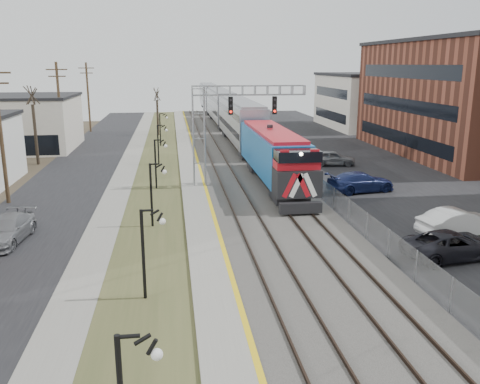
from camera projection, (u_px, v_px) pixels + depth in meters
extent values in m
cube|color=black|center=(76.00, 173.00, 46.68)|extent=(7.00, 120.00, 0.04)
cube|color=gray|center=(126.00, 172.00, 47.27)|extent=(2.00, 120.00, 0.08)
cube|color=#424826|center=(158.00, 171.00, 47.66)|extent=(4.00, 120.00, 0.06)
cube|color=gray|center=(190.00, 169.00, 48.03)|extent=(2.00, 120.00, 0.24)
cube|color=#595651|center=(243.00, 168.00, 48.69)|extent=(8.00, 120.00, 0.20)
cube|color=black|center=(362.00, 165.00, 50.27)|extent=(16.00, 120.00, 0.04)
cube|color=gold|center=(200.00, 167.00, 48.11)|extent=(0.24, 120.00, 0.01)
cube|color=#2D2119|center=(214.00, 167.00, 48.28)|extent=(0.08, 120.00, 0.15)
cube|color=#2D2119|center=(230.00, 166.00, 48.48)|extent=(0.08, 120.00, 0.15)
cube|color=#2D2119|center=(250.00, 166.00, 48.74)|extent=(0.08, 120.00, 0.15)
cube|color=#2D2119|center=(266.00, 165.00, 48.94)|extent=(0.08, 120.00, 0.15)
cube|color=#145DA3|center=(274.00, 157.00, 40.90)|extent=(3.00, 17.00, 4.25)
cube|color=black|center=(300.00, 208.00, 32.98)|extent=(2.80, 0.50, 0.70)
cube|color=#909299|center=(240.00, 123.00, 60.27)|extent=(3.00, 22.00, 5.33)
cube|color=#909299|center=(221.00, 107.00, 82.17)|extent=(3.00, 22.00, 5.33)
cube|color=#909299|center=(210.00, 98.00, 104.07)|extent=(3.00, 22.00, 5.33)
cube|color=gray|center=(199.00, 139.00, 40.42)|extent=(1.00, 1.00, 8.00)
cube|color=gray|center=(249.00, 90.00, 40.02)|extent=(9.00, 0.80, 0.80)
cube|color=black|center=(231.00, 106.00, 39.67)|extent=(0.35, 0.25, 1.40)
cube|color=black|center=(274.00, 105.00, 40.13)|extent=(0.35, 0.25, 1.40)
cylinder|color=black|center=(143.00, 255.00, 21.24)|extent=(0.14, 0.14, 4.00)
cylinder|color=black|center=(151.00, 196.00, 30.85)|extent=(0.14, 0.14, 4.00)
cylinder|color=black|center=(156.00, 164.00, 40.45)|extent=(0.14, 0.14, 4.00)
cylinder|color=black|center=(158.00, 145.00, 50.06)|extent=(0.14, 0.14, 4.00)
cylinder|color=black|center=(160.00, 130.00, 61.59)|extent=(0.14, 0.14, 4.00)
cylinder|color=#4C3823|center=(1.00, 134.00, 35.47)|extent=(0.28, 0.28, 10.00)
cylinder|color=#4C3823|center=(60.00, 110.00, 54.68)|extent=(0.28, 0.28, 10.00)
cylinder|color=#4C3823|center=(88.00, 98.00, 73.89)|extent=(0.28, 0.28, 10.00)
cube|color=gray|center=(285.00, 160.00, 49.06)|extent=(0.04, 120.00, 1.60)
cube|color=beige|center=(13.00, 124.00, 59.13)|extent=(14.00, 12.00, 6.00)
cube|color=brown|center=(472.00, 99.00, 55.43)|extent=(16.00, 26.00, 12.00)
cube|color=beige|center=(379.00, 102.00, 79.94)|extent=(16.00, 18.00, 8.00)
cylinder|color=#382D23|center=(36.00, 135.00, 50.18)|extent=(0.30, 0.30, 5.95)
cylinder|color=#382D23|center=(158.00, 118.00, 71.02)|extent=(0.30, 0.30, 4.90)
imported|color=silver|center=(459.00, 223.00, 29.44)|extent=(5.11, 2.55, 1.61)
imported|color=black|center=(452.00, 246.00, 26.06)|extent=(5.46, 3.05, 1.44)
imported|color=#172150|center=(360.00, 182.00, 39.68)|extent=(5.72, 3.18, 1.57)
imported|color=slate|center=(332.00, 158.00, 49.96)|extent=(4.61, 2.36, 1.50)
imported|color=slate|center=(7.00, 230.00, 28.45)|extent=(2.53, 5.16, 1.44)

